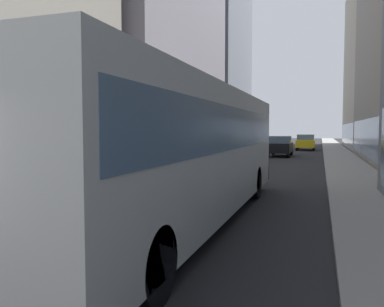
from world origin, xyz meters
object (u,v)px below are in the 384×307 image
(transit_bus, at_px, (181,145))
(car_silver_sedan, at_px, (153,159))
(car_black_suv, at_px, (280,146))
(box_truck, at_px, (220,136))
(car_yellow_taxi, at_px, (306,142))

(transit_bus, distance_m, car_silver_sedan, 8.37)
(transit_bus, xyz_separation_m, car_silver_sedan, (-4.00, 7.29, -0.95))
(car_silver_sedan, bearing_deg, transit_bus, -61.24)
(car_black_suv, distance_m, box_truck, 5.63)
(box_truck, bearing_deg, car_silver_sedan, -90.00)
(car_silver_sedan, height_order, car_black_suv, same)
(car_silver_sedan, bearing_deg, box_truck, 90.00)
(car_silver_sedan, xyz_separation_m, car_black_suv, (4.00, 15.88, -0.00))
(car_black_suv, bearing_deg, box_truck, -135.97)
(transit_bus, relative_size, car_yellow_taxi, 2.85)
(car_yellow_taxi, relative_size, car_silver_sedan, 0.93)
(car_yellow_taxi, xyz_separation_m, car_black_suv, (-1.60, -10.17, -0.00))
(car_black_suv, bearing_deg, car_silver_sedan, -104.14)
(transit_bus, height_order, car_yellow_taxi, transit_bus)
(car_yellow_taxi, bearing_deg, box_truck, -111.74)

